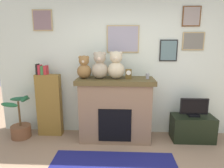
% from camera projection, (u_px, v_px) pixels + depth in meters
% --- Properties ---
extents(back_wall, '(5.20, 0.15, 2.60)m').
position_uv_depth(back_wall, '(129.00, 68.00, 3.81)').
color(back_wall, silver).
rests_on(back_wall, ground_plane).
extents(fireplace, '(1.40, 0.63, 1.17)m').
position_uv_depth(fireplace, '(115.00, 109.00, 3.63)').
color(fireplace, '#84664D').
rests_on(fireplace, ground_plane).
extents(bookshelf, '(0.46, 0.16, 1.41)m').
position_uv_depth(bookshelf, '(49.00, 104.00, 3.77)').
color(bookshelf, brown).
rests_on(bookshelf, ground_plane).
extents(potted_plant, '(0.44, 0.53, 0.81)m').
position_uv_depth(potted_plant, '(21.00, 125.00, 3.72)').
color(potted_plant, brown).
rests_on(potted_plant, ground_plane).
extents(tv_stand, '(0.76, 0.40, 0.47)m').
position_uv_depth(tv_stand, '(192.00, 128.00, 3.63)').
color(tv_stand, black).
rests_on(tv_stand, ground_plane).
extents(television, '(0.50, 0.14, 0.34)m').
position_uv_depth(television, '(194.00, 108.00, 3.54)').
color(television, black).
rests_on(television, tv_stand).
extents(candle_jar, '(0.06, 0.06, 0.10)m').
position_uv_depth(candle_jar, '(147.00, 76.00, 3.46)').
color(candle_jar, gray).
rests_on(candle_jar, fireplace).
extents(mantel_clock, '(0.11, 0.08, 0.17)m').
position_uv_depth(mantel_clock, '(128.00, 74.00, 3.47)').
color(mantel_clock, brown).
rests_on(mantel_clock, fireplace).
extents(teddy_bear_grey, '(0.26, 0.26, 0.41)m').
position_uv_depth(teddy_bear_grey, '(84.00, 68.00, 3.49)').
color(teddy_bear_grey, olive).
rests_on(teddy_bear_grey, fireplace).
extents(teddy_bear_tan, '(0.30, 0.30, 0.49)m').
position_uv_depth(teddy_bear_tan, '(100.00, 66.00, 3.47)').
color(teddy_bear_tan, tan).
rests_on(teddy_bear_tan, fireplace).
extents(teddy_bear_cream, '(0.31, 0.31, 0.49)m').
position_uv_depth(teddy_bear_cream, '(116.00, 66.00, 3.45)').
color(teddy_bear_cream, beige).
rests_on(teddy_bear_cream, fireplace).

